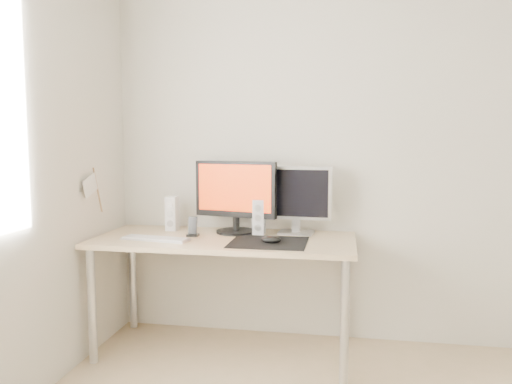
{
  "coord_description": "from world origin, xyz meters",
  "views": [
    {
      "loc": [
        -0.21,
        -1.57,
        1.33
      ],
      "look_at": [
        -0.74,
        1.46,
        1.01
      ],
      "focal_mm": 35.0,
      "sensor_mm": 36.0,
      "label": 1
    }
  ],
  "objects": [
    {
      "name": "wall_back",
      "position": [
        0.0,
        1.75,
        1.25
      ],
      "size": [
        3.5,
        0.0,
        3.5
      ],
      "primitive_type": "plane",
      "rotation": [
        1.57,
        0.0,
        0.0
      ],
      "color": "beige",
      "rests_on": "ground"
    },
    {
      "name": "main_monitor",
      "position": [
        -0.89,
        1.55,
        0.98
      ],
      "size": [
        0.55,
        0.31,
        0.47
      ],
      "color": "black",
      "rests_on": "desk"
    },
    {
      "name": "second_monitor",
      "position": [
        -0.5,
        1.59,
        0.97
      ],
      "size": [
        0.45,
        0.18,
        0.43
      ],
      "color": "#B4B4B6",
      "rests_on": "desk"
    },
    {
      "name": "pennant",
      "position": [
        -1.72,
        1.24,
        1.05
      ],
      "size": [
        0.01,
        0.23,
        0.29
      ],
      "color": "#A57F54",
      "rests_on": "wall_left"
    },
    {
      "name": "phone_dock",
      "position": [
        -1.13,
        1.39,
        0.77
      ],
      "size": [
        0.07,
        0.06,
        0.12
      ],
      "color": "black",
      "rests_on": "desk"
    },
    {
      "name": "speaker_left",
      "position": [
        -1.33,
        1.57,
        0.84
      ],
      "size": [
        0.07,
        0.09,
        0.23
      ],
      "color": "white",
      "rests_on": "desk"
    },
    {
      "name": "mouse",
      "position": [
        -0.62,
        1.26,
        0.75
      ],
      "size": [
        0.12,
        0.07,
        0.04
      ],
      "primitive_type": "ellipsoid",
      "color": "black",
      "rests_on": "mousepad"
    },
    {
      "name": "mousepad",
      "position": [
        -0.64,
        1.29,
        0.73
      ],
      "size": [
        0.45,
        0.4,
        0.0
      ],
      "primitive_type": "cube",
      "color": "black",
      "rests_on": "desk"
    },
    {
      "name": "keyboard",
      "position": [
        -1.32,
        1.24,
        0.74
      ],
      "size": [
        0.43,
        0.18,
        0.02
      ],
      "color": "#B0AFB2",
      "rests_on": "desk"
    },
    {
      "name": "desk",
      "position": [
        -0.93,
        1.38,
        0.65
      ],
      "size": [
        1.6,
        0.7,
        0.73
      ],
      "color": "#D1B587",
      "rests_on": "ground"
    },
    {
      "name": "speaker_right",
      "position": [
        -0.74,
        1.52,
        0.84
      ],
      "size": [
        0.07,
        0.09,
        0.23
      ],
      "color": "white",
      "rests_on": "desk"
    }
  ]
}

